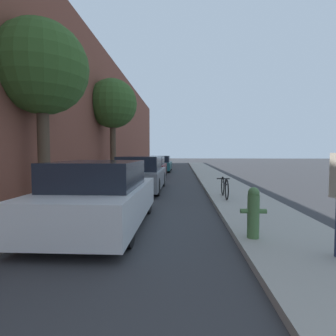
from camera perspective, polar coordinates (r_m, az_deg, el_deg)
name	(u,v)px	position (r m, az deg, el deg)	size (l,w,h in m)	color
ground_plane	(164,183)	(14.60, -0.75, -3.07)	(120.00, 120.00, 0.00)	#333335
sidewalk_left	(111,181)	(15.06, -11.83, -2.72)	(2.00, 52.00, 0.12)	#9E998E
sidewalk_right	(219,182)	(14.70, 10.62, -2.85)	(2.00, 52.00, 0.12)	#9E998E
building_facade_left	(85,107)	(15.57, -16.93, 12.04)	(0.70, 52.00, 8.05)	brown
parked_car_white	(100,196)	(6.08, -14.02, -5.70)	(1.87, 4.16, 1.42)	black
parked_car_grey	(141,174)	(11.55, -5.68, -1.34)	(1.81, 4.63, 1.45)	black
parked_car_maroon	(151,168)	(17.38, -3.50, 0.10)	(1.76, 3.99, 1.36)	black
parked_car_teal	(160,164)	(23.09, -1.64, 0.85)	(1.82, 4.49, 1.33)	black
street_tree_near	(42,69)	(9.56, -24.92, 18.23)	(2.81, 2.81, 5.46)	#4C3A2B
street_tree_far	(113,104)	(16.55, -11.53, 12.94)	(2.84, 2.84, 5.76)	#4C3A2B
fire_hydrant	(253,212)	(5.02, 17.43, -8.74)	(0.45, 0.21, 0.89)	#47703D
bicycle	(225,187)	(9.22, 11.77, -3.99)	(0.44, 1.60, 0.65)	black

